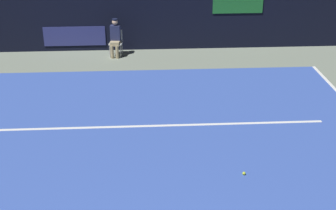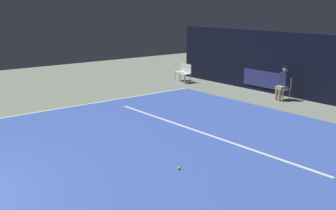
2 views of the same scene
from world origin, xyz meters
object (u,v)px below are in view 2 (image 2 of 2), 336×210
(line_judge_on_chair, at_px, (283,83))
(courtside_chair_far, at_px, (181,71))
(courtside_chair_near, at_px, (186,72))
(tennis_ball, at_px, (179,168))

(line_judge_on_chair, height_order, courtside_chair_far, line_judge_on_chair)
(courtside_chair_near, xyz_separation_m, courtside_chair_far, (-0.55, 0.16, 0.00))
(courtside_chair_near, height_order, tennis_ball, courtside_chair_near)
(courtside_chair_near, bearing_deg, courtside_chair_far, 163.57)
(courtside_chair_far, relative_size, tennis_ball, 12.94)
(line_judge_on_chair, distance_m, tennis_ball, 8.37)
(courtside_chair_far, bearing_deg, courtside_chair_near, -16.43)
(courtside_chair_far, xyz_separation_m, tennis_ball, (8.70, -7.44, -0.46))
(courtside_chair_near, bearing_deg, tennis_ball, -41.75)
(tennis_ball, bearing_deg, courtside_chair_near, 138.25)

